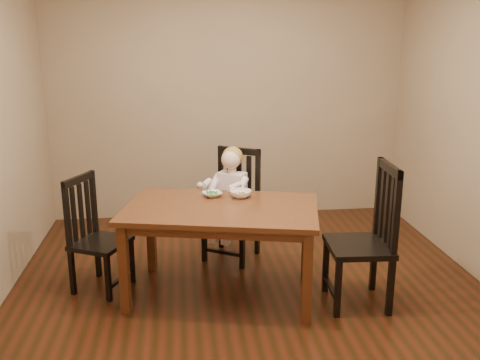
{
  "coord_description": "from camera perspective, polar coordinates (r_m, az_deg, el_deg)",
  "views": [
    {
      "loc": [
        -0.55,
        -4.02,
        2.08
      ],
      "look_at": [
        -0.06,
        0.25,
        0.89
      ],
      "focal_mm": 40.0,
      "sensor_mm": 36.0,
      "label": 1
    }
  ],
  "objects": [
    {
      "name": "toddler",
      "position": [
        4.97,
        -0.96,
        -1.36
      ],
      "size": [
        0.5,
        0.53,
        0.57
      ],
      "primitive_type": null,
      "rotation": [
        0.0,
        0.0,
        2.61
      ],
      "color": "white",
      "rests_on": "chair_child"
    },
    {
      "name": "dining_table",
      "position": [
        4.26,
        -2.04,
        -3.96
      ],
      "size": [
        1.68,
        1.22,
        0.76
      ],
      "rotation": [
        0.0,
        0.0,
        -0.22
      ],
      "color": "#482511",
      "rests_on": "room"
    },
    {
      "name": "chair_right",
      "position": [
        4.27,
        13.32,
        -6.08
      ],
      "size": [
        0.49,
        0.52,
        1.14
      ],
      "rotation": [
        0.0,
        0.0,
        1.52
      ],
      "color": "black",
      "rests_on": "room"
    },
    {
      "name": "chair_left",
      "position": [
        4.59,
        -15.17,
        -5.78
      ],
      "size": [
        0.54,
        0.55,
        0.97
      ],
      "rotation": [
        0.0,
        0.0,
        -2.03
      ],
      "color": "black",
      "rests_on": "room"
    },
    {
      "name": "chair_child",
      "position": [
        5.06,
        -0.7,
        -2.82
      ],
      "size": [
        0.6,
        0.6,
        1.04
      ],
      "rotation": [
        0.0,
        0.0,
        2.61
      ],
      "color": "black",
      "rests_on": "room"
    },
    {
      "name": "room",
      "position": [
        4.13,
        1.25,
        5.21
      ],
      "size": [
        4.01,
        4.01,
        2.71
      ],
      "color": "#421A0D",
      "rests_on": "ground"
    },
    {
      "name": "fork",
      "position": [
        4.46,
        -3.53,
        -1.27
      ],
      "size": [
        0.03,
        0.12,
        0.05
      ],
      "rotation": [
        0.0,
        0.0,
        0.16
      ],
      "color": "silver",
      "rests_on": "bowl_peas"
    },
    {
      "name": "bowl_veg",
      "position": [
        4.46,
        0.05,
        -1.48
      ],
      "size": [
        0.19,
        0.19,
        0.06
      ],
      "primitive_type": "imported",
      "rotation": [
        0.0,
        0.0,
        0.02
      ],
      "color": "white",
      "rests_on": "dining_table"
    },
    {
      "name": "bowl_peas",
      "position": [
        4.48,
        -2.98,
        -1.52
      ],
      "size": [
        0.2,
        0.2,
        0.04
      ],
      "primitive_type": "imported",
      "rotation": [
        0.0,
        0.0,
        0.3
      ],
      "color": "white",
      "rests_on": "dining_table"
    }
  ]
}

